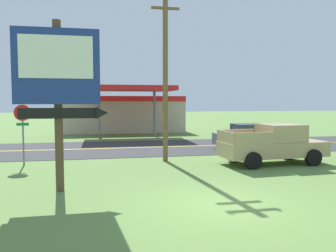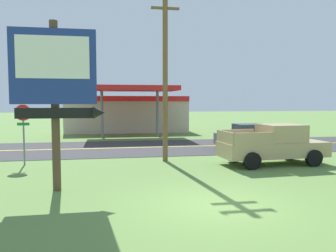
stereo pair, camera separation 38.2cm
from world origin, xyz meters
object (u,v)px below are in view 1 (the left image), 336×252
Objects in this scene: car_grey_near_lane at (248,136)px; motel_sign at (59,81)px; utility_pole at (165,68)px; pickup_tan_parked_on_lawn at (274,144)px; stop_sign at (23,124)px; gas_station at (123,112)px.

motel_sign is at bearing -141.42° from car_grey_near_lane.
pickup_tan_parked_on_lawn is at bearing -19.35° from utility_pole.
stop_sign is 0.70× the size of car_grey_near_lane.
stop_sign is at bearing -108.33° from gas_station.
car_grey_near_lane is at bearing 79.31° from pickup_tan_parked_on_lawn.
motel_sign is 1.09× the size of pickup_tan_parked_on_lawn.
pickup_tan_parked_on_lawn is (6.08, -19.94, -0.98)m from gas_station.
stop_sign is at bearing -166.33° from car_grey_near_lane.
motel_sign reaches higher than pickup_tan_parked_on_lawn.
utility_pole is 0.76× the size of gas_station.
utility_pole is (6.93, -0.14, 2.76)m from stop_sign.
gas_station is at bearing 106.96° from pickup_tan_parked_on_lawn.
car_grey_near_lane is (6.08, 3.31, -3.96)m from utility_pole.
motel_sign is 1.38× the size of car_grey_near_lane.
utility_pole reaches higher than car_grey_near_lane.
pickup_tan_parked_on_lawn is at bearing -73.04° from gas_station.
motel_sign reaches higher than stop_sign.
utility_pole is 1.70× the size of pickup_tan_parked_on_lawn.
pickup_tan_parked_on_lawn is at bearing -100.69° from car_grey_near_lane.
motel_sign is at bearing -131.50° from utility_pole.
motel_sign is 23.73m from gas_station.
gas_station is 2.26× the size of pickup_tan_parked_on_lawn.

